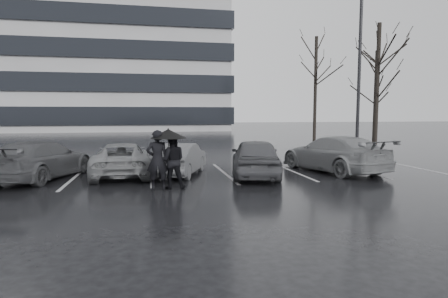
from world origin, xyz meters
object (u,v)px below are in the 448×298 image
tree_ne (375,98)px  car_east (333,154)px  pedestrian_left (157,160)px  pedestrian_right (172,161)px  car_west_b (122,159)px  car_main (255,157)px  tree_north (315,90)px  tree_east (377,87)px  lamp_post (359,73)px  car_west_a (180,159)px  car_west_c (41,160)px

tree_ne → car_east: bearing=-128.6°
pedestrian_left → pedestrian_right: size_ratio=1.05×
car_west_b → tree_ne: tree_ne is taller
car_main → tree_north: (9.43, 15.48, 3.53)m
car_west_b → tree_ne: 21.27m
car_east → tree_north: size_ratio=0.58×
car_east → tree_east: bearing=-146.3°
tree_east → lamp_post: bearing=-133.7°
car_west_a → pedestrian_left: 2.88m
tree_north → pedestrian_left: bearing=-127.1°
pedestrian_left → tree_ne: (16.54, 14.25, 2.58)m
tree_north → car_east: bearing=-112.0°
car_west_c → tree_north: size_ratio=0.56×
lamp_post → tree_ne: size_ratio=1.39×
car_main → car_west_a: car_main is taller
car_west_c → lamp_post: size_ratio=0.49×
car_main → tree_ne: (12.93, 12.48, 2.78)m
car_west_c → lamp_post: lamp_post is taller
car_east → tree_ne: size_ratio=0.71×
car_west_c → car_main: bearing=-169.7°
car_main → car_east: (3.42, 0.57, 0.00)m
car_west_c → tree_ne: 23.77m
car_main → tree_north: 18.46m
car_west_c → pedestrian_right: size_ratio=2.69×
car_west_a → car_main: bearing=180.0°
car_main → tree_east: tree_east is taller
car_main → lamp_post: lamp_post is taller
car_west_c → pedestrian_right: 5.23m
car_east → tree_ne: tree_ne is taller
car_main → tree_ne: size_ratio=0.60×
car_main → lamp_post: size_ratio=0.43×
car_east → tree_ne: 15.49m
car_main → pedestrian_right: bearing=39.4°
car_west_a → tree_ne: tree_ne is taller
car_west_a → tree_north: tree_north is taller
car_west_b → pedestrian_left: (1.26, -2.96, 0.30)m
car_west_a → tree_east: bearing=-130.8°
lamp_post → pedestrian_left: bearing=-147.8°
car_west_c → car_west_b: bearing=-158.0°
car_west_b → car_west_c: (-2.81, -0.22, 0.07)m
car_west_a → tree_north: 19.27m
car_main → car_west_c: size_ratio=0.89×
pedestrian_right → tree_north: tree_north is taller
car_main → tree_ne: tree_ne is taller
tree_ne → tree_north: bearing=139.4°
tree_east → car_west_c: bearing=-157.5°
car_west_c → pedestrian_right: (4.52, -2.62, 0.19)m
car_west_a → pedestrian_right: pedestrian_right is taller
tree_east → tree_ne: tree_east is taller
tree_north → car_west_a: bearing=-129.9°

